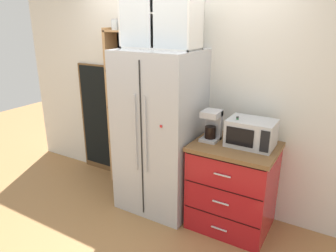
# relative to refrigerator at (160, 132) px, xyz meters

# --- Properties ---
(ground_plane) EXTENTS (10.50, 10.50, 0.00)m
(ground_plane) POSITION_rel_refrigerator_xyz_m (-0.00, 0.00, -0.89)
(ground_plane) COLOR #9E7042
(wall_back_cream) EXTENTS (4.82, 0.10, 2.55)m
(wall_back_cream) POSITION_rel_refrigerator_xyz_m (-0.00, 0.40, 0.38)
(wall_back_cream) COLOR silver
(wall_back_cream) RESTS_ON ground
(refrigerator) EXTENTS (0.84, 0.73, 1.78)m
(refrigerator) POSITION_rel_refrigerator_xyz_m (0.00, 0.00, 0.00)
(refrigerator) COLOR #B7BABF
(refrigerator) RESTS_ON ground
(pantry_shelf_column) EXTENTS (0.45, 0.27, 2.08)m
(pantry_shelf_column) POSITION_rel_refrigerator_xyz_m (-0.67, 0.29, 0.15)
(pantry_shelf_column) COLOR brown
(pantry_shelf_column) RESTS_ON ground
(counter_cabinet) EXTENTS (0.81, 0.67, 0.91)m
(counter_cabinet) POSITION_rel_refrigerator_xyz_m (0.85, 0.03, -0.43)
(counter_cabinet) COLOR #A8161C
(counter_cabinet) RESTS_ON ground
(microwave) EXTENTS (0.44, 0.33, 0.26)m
(microwave) POSITION_rel_refrigerator_xyz_m (0.98, 0.08, 0.15)
(microwave) COLOR #B7BABF
(microwave) RESTS_ON counter_cabinet
(coffee_maker) EXTENTS (0.17, 0.20, 0.31)m
(coffee_maker) POSITION_rel_refrigerator_xyz_m (0.59, 0.04, 0.17)
(coffee_maker) COLOR #B7B7BC
(coffee_maker) RESTS_ON counter_cabinet
(mug_sage) EXTENTS (0.12, 0.09, 0.08)m
(mug_sage) POSITION_rel_refrigerator_xyz_m (0.85, 0.01, 0.06)
(mug_sage) COLOR #8CA37F
(mug_sage) RESTS_ON counter_cabinet
(bottle_cobalt) EXTENTS (0.06, 0.06, 0.26)m
(bottle_cobalt) POSITION_rel_refrigerator_xyz_m (0.85, 0.12, 0.13)
(bottle_cobalt) COLOR navy
(bottle_cobalt) RESTS_ON counter_cabinet
(bottle_green) EXTENTS (0.06, 0.06, 0.29)m
(bottle_green) POSITION_rel_refrigerator_xyz_m (0.85, 0.03, 0.15)
(bottle_green) COLOR #285B33
(bottle_green) RESTS_ON counter_cabinet
(upper_cabinet) EXTENTS (0.80, 0.32, 0.68)m
(upper_cabinet) POSITION_rel_refrigerator_xyz_m (-0.00, 0.05, 1.23)
(upper_cabinet) COLOR silver
(upper_cabinet) RESTS_ON refrigerator
(chalkboard_menu) EXTENTS (0.60, 0.04, 1.50)m
(chalkboard_menu) POSITION_rel_refrigerator_xyz_m (-1.21, 0.33, -0.13)
(chalkboard_menu) COLOR brown
(chalkboard_menu) RESTS_ON ground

